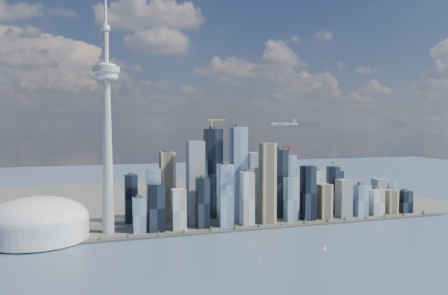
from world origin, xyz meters
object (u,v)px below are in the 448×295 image
object	(u,v)px
needle_tower	(107,125)
airplane	(284,124)
sailboat_west	(261,260)
sailboat_east	(325,248)
dome_stadium	(38,221)

from	to	relation	value
needle_tower	airplane	size ratio (longest dim) A/B	9.37
airplane	sailboat_west	xyz separation A→B (m)	(-130.01, -181.69, -236.18)
sailboat_west	sailboat_east	bearing A→B (deg)	34.50
airplane	sailboat_east	bearing A→B (deg)	-59.06
dome_stadium	sailboat_west	xyz separation A→B (m)	(378.88, -274.59, -36.18)
needle_tower	sailboat_east	xyz separation A→B (m)	(384.43, -251.76, -232.50)
dome_stadium	airplane	xyz separation A→B (m)	(508.90, -92.90, 200.00)
needle_tower	sailboat_east	world-z (taller)	needle_tower
needle_tower	sailboat_east	bearing A→B (deg)	-33.22
airplane	sailboat_west	size ratio (longest dim) A/B	5.79
sailboat_east	dome_stadium	bearing A→B (deg)	145.29
needle_tower	dome_stadium	xyz separation A→B (m)	(-140.00, -10.00, -196.40)
airplane	sailboat_west	world-z (taller)	airplane
needle_tower	dome_stadium	size ratio (longest dim) A/B	2.75
dome_stadium	sailboat_east	xyz separation A→B (m)	(524.43, -241.76, -36.10)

